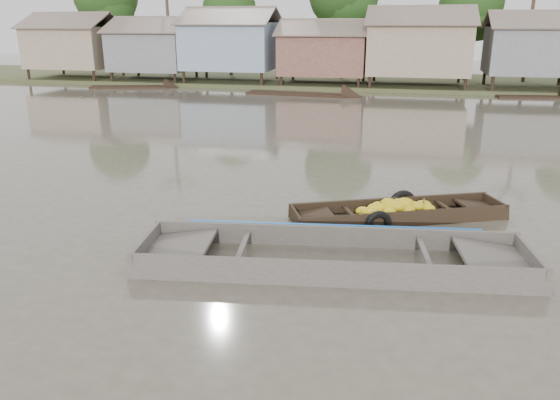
# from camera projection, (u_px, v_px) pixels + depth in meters

# --- Properties ---
(ground) EXTENTS (120.00, 120.00, 0.00)m
(ground) POSITION_uv_depth(u_px,v_px,m) (292.00, 268.00, 10.19)
(ground) COLOR #514A3E
(ground) RESTS_ON ground
(riverbank) EXTENTS (120.00, 12.47, 10.22)m
(riverbank) POSITION_uv_depth(u_px,v_px,m) (426.00, 41.00, 38.11)
(riverbank) COLOR #384723
(riverbank) RESTS_ON ground
(banana_boat) EXTENTS (5.08, 3.10, 0.72)m
(banana_boat) POSITION_uv_depth(u_px,v_px,m) (396.00, 213.00, 12.72)
(banana_boat) COLOR black
(banana_boat) RESTS_ON ground
(viewer_boat) EXTENTS (7.51, 2.87, 0.59)m
(viewer_boat) POSITION_uv_depth(u_px,v_px,m) (333.00, 262.00, 10.33)
(viewer_boat) COLOR #423D38
(viewer_boat) RESTS_ON ground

